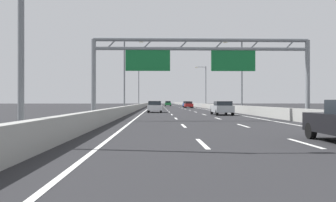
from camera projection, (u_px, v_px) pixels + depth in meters
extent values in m
plane|color=#262628|center=(170.00, 106.00, 99.92)|extent=(260.00, 260.00, 0.00)
cube|color=white|center=(202.00, 144.00, 12.40)|extent=(0.16, 3.00, 0.01)
cube|color=white|center=(184.00, 126.00, 21.40)|extent=(0.16, 3.00, 0.01)
cube|color=white|center=(176.00, 119.00, 30.39)|extent=(0.16, 3.00, 0.01)
cube|color=white|center=(172.00, 115.00, 39.39)|extent=(0.16, 3.00, 0.01)
cube|color=white|center=(169.00, 112.00, 48.39)|extent=(0.16, 3.00, 0.01)
cube|color=white|center=(167.00, 110.00, 57.38)|extent=(0.16, 3.00, 0.01)
cube|color=white|center=(166.00, 109.00, 66.38)|extent=(0.16, 3.00, 0.01)
cube|color=white|center=(165.00, 108.00, 75.38)|extent=(0.16, 3.00, 0.01)
cube|color=white|center=(164.00, 107.00, 84.37)|extent=(0.16, 3.00, 0.01)
cube|color=white|center=(164.00, 107.00, 93.37)|extent=(0.16, 3.00, 0.01)
cube|color=white|center=(163.00, 106.00, 102.36)|extent=(0.16, 3.00, 0.01)
cube|color=white|center=(163.00, 106.00, 111.36)|extent=(0.16, 3.00, 0.01)
cube|color=white|center=(162.00, 106.00, 120.36)|extent=(0.16, 3.00, 0.01)
cube|color=white|center=(162.00, 105.00, 129.35)|extent=(0.16, 3.00, 0.01)
cube|color=white|center=(162.00, 105.00, 138.35)|extent=(0.16, 3.00, 0.01)
cube|color=white|center=(161.00, 105.00, 147.35)|extent=(0.16, 3.00, 0.01)
cube|color=white|center=(161.00, 105.00, 156.34)|extent=(0.16, 3.00, 0.01)
cube|color=white|center=(305.00, 143.00, 12.51)|extent=(0.16, 3.00, 0.01)
cube|color=white|center=(243.00, 126.00, 21.50)|extent=(0.16, 3.00, 0.01)
cube|color=white|center=(218.00, 118.00, 30.50)|extent=(0.16, 3.00, 0.01)
cube|color=white|center=(204.00, 115.00, 39.49)|extent=(0.16, 3.00, 0.01)
cube|color=white|center=(196.00, 112.00, 48.49)|extent=(0.16, 3.00, 0.01)
cube|color=white|center=(190.00, 110.00, 57.49)|extent=(0.16, 3.00, 0.01)
cube|color=white|center=(185.00, 109.00, 66.48)|extent=(0.16, 3.00, 0.01)
cube|color=white|center=(182.00, 108.00, 75.48)|extent=(0.16, 3.00, 0.01)
cube|color=white|center=(179.00, 107.00, 84.48)|extent=(0.16, 3.00, 0.01)
cube|color=white|center=(177.00, 107.00, 93.47)|extent=(0.16, 3.00, 0.01)
cube|color=white|center=(176.00, 106.00, 102.47)|extent=(0.16, 3.00, 0.01)
cube|color=white|center=(174.00, 106.00, 111.46)|extent=(0.16, 3.00, 0.01)
cube|color=white|center=(173.00, 106.00, 120.46)|extent=(0.16, 3.00, 0.01)
cube|color=white|center=(172.00, 105.00, 129.46)|extent=(0.16, 3.00, 0.01)
cube|color=white|center=(171.00, 105.00, 138.45)|extent=(0.16, 3.00, 0.01)
cube|color=white|center=(170.00, 105.00, 147.45)|extent=(0.16, 3.00, 0.01)
cube|color=white|center=(169.00, 105.00, 156.45)|extent=(0.16, 3.00, 0.01)
cube|color=white|center=(150.00, 107.00, 87.77)|extent=(0.16, 176.00, 0.01)
cube|color=white|center=(193.00, 107.00, 88.07)|extent=(0.16, 176.00, 0.01)
cube|color=#9E9E99|center=(146.00, 104.00, 109.71)|extent=(0.45, 220.00, 0.95)
cube|color=#9E9E99|center=(191.00, 104.00, 110.11)|extent=(0.45, 220.00, 0.95)
cylinder|color=gray|center=(94.00, 80.00, 27.09)|extent=(0.36, 0.36, 6.20)
cylinder|color=gray|center=(307.00, 80.00, 27.57)|extent=(0.36, 0.36, 6.20)
cylinder|color=gray|center=(201.00, 40.00, 27.33)|extent=(16.46, 0.32, 0.32)
cylinder|color=gray|center=(201.00, 49.00, 27.33)|extent=(16.46, 0.26, 0.26)
cylinder|color=gray|center=(112.00, 44.00, 27.14)|extent=(0.74, 0.10, 0.74)
cylinder|color=gray|center=(148.00, 44.00, 27.21)|extent=(0.74, 0.10, 0.74)
cylinder|color=gray|center=(184.00, 44.00, 27.29)|extent=(0.74, 0.10, 0.74)
cylinder|color=gray|center=(219.00, 44.00, 27.37)|extent=(0.74, 0.10, 0.74)
cylinder|color=gray|center=(255.00, 45.00, 27.45)|extent=(0.74, 0.10, 0.74)
cylinder|color=gray|center=(290.00, 45.00, 27.53)|extent=(0.74, 0.10, 0.74)
cube|color=#146B33|center=(148.00, 60.00, 27.21)|extent=(3.40, 0.12, 1.60)
cube|color=#146B33|center=(233.00, 61.00, 27.40)|extent=(3.40, 0.12, 1.60)
cylinder|color=slate|center=(124.00, 76.00, 46.40)|extent=(0.20, 0.20, 9.50)
cylinder|color=slate|center=(133.00, 41.00, 46.44)|extent=(2.20, 0.12, 0.12)
cube|color=#F2EAC6|center=(141.00, 42.00, 46.47)|extent=(0.56, 0.28, 0.20)
cylinder|color=slate|center=(242.00, 76.00, 46.85)|extent=(0.20, 0.20, 9.50)
cylinder|color=slate|center=(234.00, 41.00, 46.82)|extent=(2.20, 0.12, 0.12)
cube|color=#F2EAC6|center=(225.00, 42.00, 46.79)|extent=(0.56, 0.28, 0.20)
cylinder|color=slate|center=(139.00, 87.00, 81.48)|extent=(0.20, 0.20, 9.50)
cylinder|color=slate|center=(144.00, 67.00, 81.51)|extent=(2.20, 0.12, 0.12)
cube|color=#F2EAC6|center=(148.00, 67.00, 81.54)|extent=(0.56, 0.28, 0.20)
cylinder|color=slate|center=(206.00, 87.00, 81.92)|extent=(0.20, 0.20, 9.50)
cylinder|color=slate|center=(201.00, 67.00, 81.89)|extent=(2.20, 0.12, 0.12)
cube|color=#F2EAC6|center=(196.00, 67.00, 81.86)|extent=(0.56, 0.28, 0.20)
cube|color=#A8ADB2|center=(222.00, 109.00, 38.44)|extent=(1.84, 4.63, 0.71)
cube|color=black|center=(223.00, 103.00, 37.76)|extent=(1.62, 2.13, 0.45)
cylinder|color=black|center=(212.00, 112.00, 40.19)|extent=(0.22, 0.64, 0.64)
cylinder|color=black|center=(226.00, 111.00, 40.23)|extent=(0.22, 0.64, 0.64)
cylinder|color=black|center=(217.00, 113.00, 36.65)|extent=(0.22, 0.64, 0.64)
cylinder|color=black|center=(233.00, 112.00, 36.70)|extent=(0.22, 0.64, 0.64)
cylinder|color=black|center=(311.00, 131.00, 14.02)|extent=(0.22, 0.64, 0.64)
cube|color=#1E7A38|center=(168.00, 104.00, 108.79)|extent=(1.80, 4.62, 0.69)
cube|color=black|center=(168.00, 102.00, 108.41)|extent=(1.58, 2.07, 0.51)
cylinder|color=black|center=(165.00, 105.00, 110.53)|extent=(0.22, 0.64, 0.64)
cylinder|color=black|center=(170.00, 105.00, 110.57)|extent=(0.22, 0.64, 0.64)
cylinder|color=black|center=(165.00, 105.00, 107.01)|extent=(0.22, 0.64, 0.64)
cylinder|color=black|center=(171.00, 105.00, 107.05)|extent=(0.22, 0.64, 0.64)
cube|color=red|center=(189.00, 105.00, 78.13)|extent=(1.71, 4.45, 0.64)
cube|color=black|center=(188.00, 102.00, 78.25)|extent=(1.50, 1.94, 0.47)
cylinder|color=black|center=(185.00, 106.00, 79.78)|extent=(0.22, 0.64, 0.64)
cylinder|color=black|center=(191.00, 106.00, 79.82)|extent=(0.22, 0.64, 0.64)
cylinder|color=black|center=(186.00, 107.00, 76.43)|extent=(0.22, 0.64, 0.64)
cylinder|color=black|center=(193.00, 107.00, 76.47)|extent=(0.22, 0.64, 0.64)
cube|color=silver|center=(155.00, 108.00, 46.94)|extent=(1.84, 4.40, 0.65)
cube|color=black|center=(155.00, 103.00, 46.44)|extent=(1.62, 2.01, 0.53)
cylinder|color=black|center=(149.00, 110.00, 48.56)|extent=(0.22, 0.64, 0.64)
cylinder|color=black|center=(161.00, 110.00, 48.61)|extent=(0.22, 0.64, 0.64)
cylinder|color=black|center=(148.00, 110.00, 45.26)|extent=(0.22, 0.64, 0.64)
cylinder|color=black|center=(161.00, 110.00, 45.31)|extent=(0.22, 0.64, 0.64)
cube|color=#2347AD|center=(187.00, 105.00, 87.52)|extent=(1.75, 4.38, 0.65)
cube|color=black|center=(187.00, 102.00, 87.84)|extent=(1.54, 1.80, 0.50)
cylinder|color=black|center=(183.00, 106.00, 89.13)|extent=(0.22, 0.64, 0.64)
cylinder|color=black|center=(189.00, 106.00, 89.18)|extent=(0.22, 0.64, 0.64)
cylinder|color=black|center=(184.00, 106.00, 85.86)|extent=(0.22, 0.64, 0.64)
cylinder|color=black|center=(190.00, 106.00, 85.90)|extent=(0.22, 0.64, 0.64)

